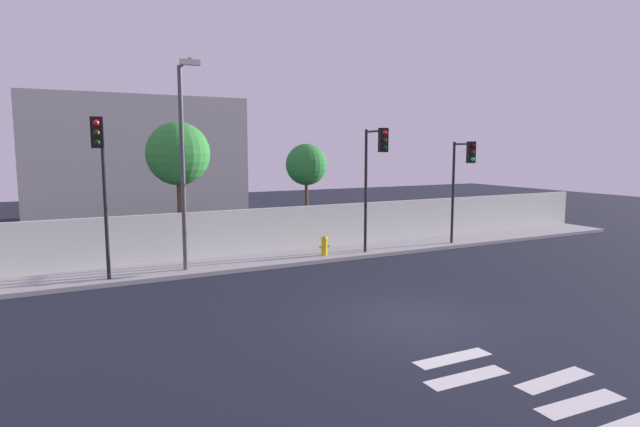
{
  "coord_description": "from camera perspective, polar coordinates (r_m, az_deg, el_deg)",
  "views": [
    {
      "loc": [
        -8.03,
        -10.51,
        4.36
      ],
      "look_at": [
        0.8,
        6.5,
        2.01
      ],
      "focal_mm": 29.59,
      "sensor_mm": 36.0,
      "label": 1
    }
  ],
  "objects": [
    {
      "name": "ground_plane",
      "position": [
        13.92,
        9.63,
        -11.35
      ],
      "size": [
        80.0,
        80.0,
        0.0
      ],
      "primitive_type": "plane",
      "color": "black"
    },
    {
      "name": "traffic_light_center",
      "position": [
        20.68,
        5.94,
        5.39
      ],
      "size": [
        0.44,
        1.76,
        4.99
      ],
      "color": "black",
      "rests_on": "sidewalk"
    },
    {
      "name": "street_lamp_curbside",
      "position": [
        18.48,
        -14.55,
        6.5
      ],
      "size": [
        0.61,
        1.94,
        6.99
      ],
      "color": "#4C4C51",
      "rests_on": "sidewalk"
    },
    {
      "name": "traffic_light_right",
      "position": [
        23.59,
        15.19,
        4.58
      ],
      "size": [
        0.44,
        1.52,
        4.52
      ],
      "color": "black",
      "rests_on": "sidewalk"
    },
    {
      "name": "low_building_distant",
      "position": [
        34.35,
        -19.39,
        5.52
      ],
      "size": [
        12.42,
        6.0,
        7.4
      ],
      "primitive_type": "cube",
      "color": "#9D9D9D",
      "rests_on": "ground"
    },
    {
      "name": "sidewalk",
      "position": [
        20.8,
        -4.14,
        -4.9
      ],
      "size": [
        36.0,
        2.4,
        0.15
      ],
      "primitive_type": "cube",
      "color": "#9A9A9A",
      "rests_on": "ground"
    },
    {
      "name": "crosswalk_marking",
      "position": [
        10.9,
        21.73,
        -17.06
      ],
      "size": [
        3.21,
        3.87,
        0.01
      ],
      "color": "silver",
      "rests_on": "ground"
    },
    {
      "name": "fire_hydrant",
      "position": [
        20.95,
        0.47,
        -3.41
      ],
      "size": [
        0.44,
        0.26,
        0.79
      ],
      "color": "gold",
      "rests_on": "sidewalk"
    },
    {
      "name": "traffic_light_left",
      "position": [
        17.35,
        -22.6,
        4.91
      ],
      "size": [
        0.51,
        1.75,
        5.13
      ],
      "color": "black",
      "rests_on": "sidewalk"
    },
    {
      "name": "roadside_tree_leftmost",
      "position": [
        21.99,
        -15.11,
        6.23
      ],
      "size": [
        2.54,
        2.54,
        5.44
      ],
      "color": "brown",
      "rests_on": "ground"
    },
    {
      "name": "perimeter_wall",
      "position": [
        21.8,
        -5.51,
        -1.76
      ],
      "size": [
        36.0,
        0.18,
        1.8
      ],
      "primitive_type": "cube",
      "color": "silver",
      "rests_on": "sidewalk"
    },
    {
      "name": "roadside_tree_midleft",
      "position": [
        23.89,
        -1.49,
        5.26
      ],
      "size": [
        1.87,
        1.87,
        4.59
      ],
      "color": "brown",
      "rests_on": "ground"
    }
  ]
}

